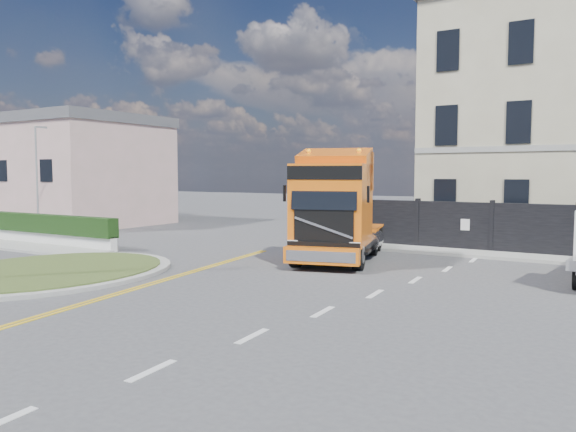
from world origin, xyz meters
The scene contains 11 objects.
ground centered at (0.00, 0.00, 0.00)m, with size 120.00×120.00×0.00m, color #424244.
traffic_island centered at (-7.00, -3.00, 0.08)m, with size 6.80×6.80×0.17m.
hedge_wall centered at (-13.00, 1.50, 0.74)m, with size 8.00×0.55×1.35m.
pavement_side centered at (-13.00, 0.40, 0.05)m, with size 8.50×1.80×0.10m, color #979792.
seaside_bldg_pink centered at (-20.00, 9.00, 3.00)m, with size 8.00×8.00×6.00m, color #D4A6A5.
seaside_bldg_cream centered at (-28.00, 11.00, 2.50)m, with size 9.00×8.00×5.00m, color beige.
hoarding_fence centered at (6.55, 9.00, 1.00)m, with size 18.80×0.25×2.00m.
georgian_building centered at (6.00, 16.50, 5.77)m, with size 12.30×10.30×12.80m.
pavement_far centered at (6.00, 8.10, 0.06)m, with size 20.00×1.60×0.12m, color #979792.
truck centered at (-0.29, 3.81, 1.75)m, with size 4.01×6.92×3.91m.
lamppost_slim centered at (-16.00, 3.03, 3.24)m, with size 0.22×0.45×5.49m.
Camera 1 is at (8.48, -13.97, 3.16)m, focal length 35.00 mm.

